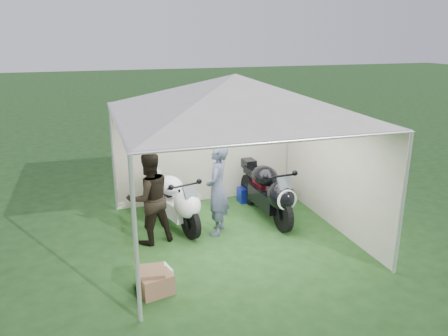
{
  "coord_description": "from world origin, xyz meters",
  "views": [
    {
      "loc": [
        -2.43,
        -7.04,
        3.65
      ],
      "look_at": [
        -0.09,
        0.35,
        1.25
      ],
      "focal_mm": 35.0,
      "sensor_mm": 36.0,
      "label": 1
    }
  ],
  "objects_px": {
    "motorcycle_black": "(268,190)",
    "equipment_box": "(277,191)",
    "motorcycle_white": "(175,199)",
    "crate_1": "(152,280)",
    "canopy_tent": "(235,99)",
    "crate_2": "(150,277)",
    "paddock_stand": "(248,194)",
    "person_blue_jacket": "(217,190)",
    "crate_3": "(156,284)",
    "person_dark_jacket": "(149,198)",
    "crate_0": "(157,277)"
  },
  "relations": [
    {
      "from": "paddock_stand",
      "to": "crate_0",
      "type": "xyz_separation_m",
      "value": [
        -2.52,
        -2.82,
        -0.03
      ]
    },
    {
      "from": "person_dark_jacket",
      "to": "motorcycle_white",
      "type": "bearing_deg",
      "value": -151.63
    },
    {
      "from": "paddock_stand",
      "to": "motorcycle_black",
      "type": "bearing_deg",
      "value": -87.09
    },
    {
      "from": "canopy_tent",
      "to": "motorcycle_black",
      "type": "xyz_separation_m",
      "value": [
        0.92,
        0.56,
        -1.96
      ]
    },
    {
      "from": "motorcycle_white",
      "to": "crate_3",
      "type": "relative_size",
      "value": 4.41
    },
    {
      "from": "person_blue_jacket",
      "to": "paddock_stand",
      "type": "bearing_deg",
      "value": 168.46
    },
    {
      "from": "motorcycle_black",
      "to": "paddock_stand",
      "type": "height_order",
      "value": "motorcycle_black"
    },
    {
      "from": "canopy_tent",
      "to": "motorcycle_white",
      "type": "distance_m",
      "value": 2.34
    },
    {
      "from": "crate_2",
      "to": "crate_3",
      "type": "relative_size",
      "value": 0.65
    },
    {
      "from": "paddock_stand",
      "to": "crate_1",
      "type": "distance_m",
      "value": 3.94
    },
    {
      "from": "motorcycle_white",
      "to": "crate_0",
      "type": "relative_size",
      "value": 4.99
    },
    {
      "from": "motorcycle_white",
      "to": "person_dark_jacket",
      "type": "height_order",
      "value": "person_dark_jacket"
    },
    {
      "from": "motorcycle_white",
      "to": "crate_3",
      "type": "bearing_deg",
      "value": -124.19
    },
    {
      "from": "motorcycle_black",
      "to": "crate_2",
      "type": "bearing_deg",
      "value": -150.2
    },
    {
      "from": "crate_1",
      "to": "canopy_tent",
      "type": "bearing_deg",
      "value": 38.23
    },
    {
      "from": "crate_0",
      "to": "crate_1",
      "type": "height_order",
      "value": "crate_1"
    },
    {
      "from": "crate_1",
      "to": "paddock_stand",
      "type": "bearing_deg",
      "value": 48.39
    },
    {
      "from": "equipment_box",
      "to": "crate_3",
      "type": "distance_m",
      "value": 4.31
    },
    {
      "from": "person_dark_jacket",
      "to": "equipment_box",
      "type": "xyz_separation_m",
      "value": [
        3.03,
        1.18,
        -0.63
      ]
    },
    {
      "from": "paddock_stand",
      "to": "crate_3",
      "type": "distance_m",
      "value": 3.98
    },
    {
      "from": "canopy_tent",
      "to": "crate_3",
      "type": "distance_m",
      "value": 3.3
    },
    {
      "from": "crate_1",
      "to": "crate_2",
      "type": "height_order",
      "value": "crate_1"
    },
    {
      "from": "person_blue_jacket",
      "to": "crate_3",
      "type": "distance_m",
      "value": 2.34
    },
    {
      "from": "crate_0",
      "to": "motorcycle_white",
      "type": "bearing_deg",
      "value": 71.07
    },
    {
      "from": "person_dark_jacket",
      "to": "crate_2",
      "type": "height_order",
      "value": "person_dark_jacket"
    },
    {
      "from": "person_dark_jacket",
      "to": "crate_2",
      "type": "bearing_deg",
      "value": 66.1
    },
    {
      "from": "paddock_stand",
      "to": "person_blue_jacket",
      "type": "distance_m",
      "value": 1.89
    },
    {
      "from": "canopy_tent",
      "to": "crate_0",
      "type": "xyz_separation_m",
      "value": [
        -1.65,
        -1.26,
        -2.44
      ]
    },
    {
      "from": "person_blue_jacket",
      "to": "crate_0",
      "type": "height_order",
      "value": "person_blue_jacket"
    },
    {
      "from": "motorcycle_white",
      "to": "equipment_box",
      "type": "height_order",
      "value": "motorcycle_white"
    },
    {
      "from": "motorcycle_white",
      "to": "canopy_tent",
      "type": "bearing_deg",
      "value": -53.02
    },
    {
      "from": "motorcycle_white",
      "to": "crate_0",
      "type": "height_order",
      "value": "motorcycle_white"
    },
    {
      "from": "motorcycle_black",
      "to": "crate_3",
      "type": "xyz_separation_m",
      "value": [
        -2.61,
        -2.03,
        -0.46
      ]
    },
    {
      "from": "motorcycle_black",
      "to": "person_dark_jacket",
      "type": "height_order",
      "value": "person_dark_jacket"
    },
    {
      "from": "person_blue_jacket",
      "to": "crate_0",
      "type": "xyz_separation_m",
      "value": [
        -1.4,
        -1.48,
        -0.74
      ]
    },
    {
      "from": "motorcycle_white",
      "to": "crate_3",
      "type": "xyz_separation_m",
      "value": [
        -0.73,
        -2.21,
        -0.42
      ]
    },
    {
      "from": "motorcycle_black",
      "to": "person_dark_jacket",
      "type": "relative_size",
      "value": 1.32
    },
    {
      "from": "paddock_stand",
      "to": "crate_0",
      "type": "bearing_deg",
      "value": -131.73
    },
    {
      "from": "motorcycle_white",
      "to": "motorcycle_black",
      "type": "xyz_separation_m",
      "value": [
        1.89,
        -0.18,
        0.04
      ]
    },
    {
      "from": "person_blue_jacket",
      "to": "crate_1",
      "type": "relative_size",
      "value": 4.44
    },
    {
      "from": "canopy_tent",
      "to": "crate_2",
      "type": "bearing_deg",
      "value": -146.49
    },
    {
      "from": "equipment_box",
      "to": "crate_0",
      "type": "relative_size",
      "value": 1.09
    },
    {
      "from": "paddock_stand",
      "to": "crate_3",
      "type": "relative_size",
      "value": 0.96
    },
    {
      "from": "crate_0",
      "to": "crate_1",
      "type": "distance_m",
      "value": 0.16
    },
    {
      "from": "crate_0",
      "to": "person_dark_jacket",
      "type": "bearing_deg",
      "value": 84.86
    },
    {
      "from": "motorcycle_black",
      "to": "equipment_box",
      "type": "xyz_separation_m",
      "value": [
        0.6,
        0.85,
        -0.39
      ]
    },
    {
      "from": "paddock_stand",
      "to": "crate_1",
      "type": "bearing_deg",
      "value": -131.61
    },
    {
      "from": "person_blue_jacket",
      "to": "motorcycle_white",
      "type": "bearing_deg",
      "value": -97.24
    },
    {
      "from": "equipment_box",
      "to": "crate_3",
      "type": "bearing_deg",
      "value": -138.13
    },
    {
      "from": "motorcycle_black",
      "to": "crate_1",
      "type": "relative_size",
      "value": 5.69
    }
  ]
}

